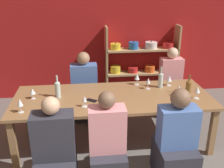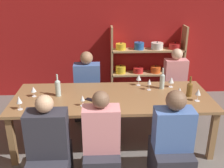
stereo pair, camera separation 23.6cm
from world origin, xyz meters
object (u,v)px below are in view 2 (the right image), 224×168
Objects in this scene: wine_glass_red_b at (198,92)px; wine_glass_red_c at (82,99)px; dining_table at (112,101)px; person_far_a at (88,93)px; wine_bottle_amber at (58,87)px; wine_glass_white_a at (171,80)px; wine_bottle_green at (162,81)px; wine_bottle_dark at (190,89)px; person_near_b at (50,158)px; wine_glass_red_a at (149,82)px; wine_glass_white_b at (139,78)px; cell_phone at (91,100)px; person_near_c at (171,150)px; person_near_a at (102,152)px; wine_glass_empty_a at (19,100)px; shelf_unit at (147,69)px; person_far_b at (174,90)px; wine_glass_empty_b at (179,90)px; wine_glass_white_c at (33,90)px.

wine_glass_red_b reaches higher than wine_glass_red_c.
dining_table is 1.02m from person_far_a.
wine_glass_white_a is at bearing 8.46° from wine_bottle_amber.
wine_bottle_green reaches higher than wine_bottle_dark.
wine_glass_red_a is at bearing 41.44° from person_near_b.
wine_glass_red_b is at bearing -65.89° from wine_glass_white_a.
wine_glass_white_b reaches higher than cell_phone.
wine_bottle_amber is at bearing 176.79° from wine_bottle_dark.
person_near_b reaches higher than person_near_c.
wine_bottle_amber reaches higher than wine_glass_white_a.
person_near_a reaches higher than wine_glass_red_b.
wine_glass_white_b is at bearing 124.07° from wine_glass_red_a.
wine_bottle_green is 1.77× the size of wine_glass_empty_a.
wine_glass_red_b is (0.37, -1.87, 0.27)m from shelf_unit.
wine_bottle_green is at bearing 18.98° from cell_phone.
wine_glass_red_b is 0.94m from person_near_c.
person_far_b is at bearing 85.96° from wine_bottle_dark.
person_far_b reaches higher than person_far_a.
shelf_unit is at bearing 101.09° from wine_glass_red_b.
wine_glass_empty_b reaches higher than wine_glass_red_c.
dining_table is 18.69× the size of wine_glass_white_c.
wine_glass_white_b is at bearing 43.36° from dining_table.
dining_table is 0.90m from person_near_a.
wine_bottle_amber is 1.83× the size of wine_glass_white_b.
wine_glass_red_c is at bearing -155.80° from wine_glass_white_a.
person_far_a is (-1.19, -0.76, -0.18)m from shelf_unit.
person_near_b is at bearing -69.74° from wine_glass_white_c.
person_near_c is (1.05, -1.76, 0.01)m from person_far_a.
wine_bottle_amber is 2.16× the size of wine_glass_white_c.
shelf_unit reaches higher than cell_phone.
person_near_c reaches higher than wine_glass_white_c.
wine_bottle_amber is 0.27× the size of person_near_a.
wine_glass_empty_a is at bearing -134.64° from shelf_unit.
wine_bottle_green is 0.27× the size of person_near_b.
wine_glass_red_c is (-1.33, -0.60, -0.01)m from wine_glass_white_a.
person_near_b is at bearing -128.35° from dining_table.
cell_phone is (0.10, 0.17, -0.10)m from wine_glass_red_c.
person_far_b is (1.47, 1.02, -0.31)m from cell_phone.
person_near_a is at bearing 8.82° from person_near_b.
wine_glass_empty_a reaches higher than wine_glass_empty_b.
wine_glass_white_a is 0.14× the size of person_far_a.
wine_bottle_amber is at bearing 175.51° from dining_table.
wine_bottle_amber is 0.27× the size of person_far_b.
wine_glass_white_c is at bearing -178.02° from wine_bottle_amber.
wine_bottle_green reaches higher than wine_glass_empty_b.
person_far_b reaches higher than person_near_a.
person_near_b reaches higher than wine_bottle_green.
person_near_c is (0.96, -0.75, -0.32)m from cell_phone.
person_far_a reaches higher than wine_glass_red_a.
person_far_a is 2.05m from person_near_c.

